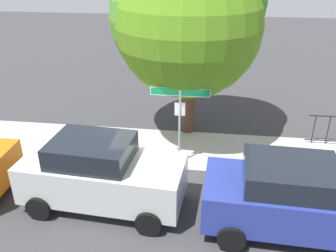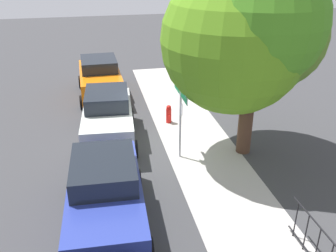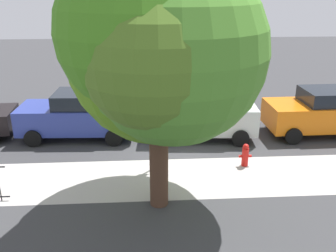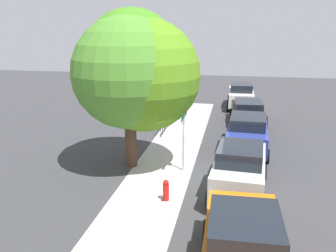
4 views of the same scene
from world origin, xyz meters
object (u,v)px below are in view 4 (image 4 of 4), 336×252
Objects in this scene: shade_tree at (133,70)px; street_sign at (184,127)px; car_orange at (243,246)px; car_black at (248,112)px; car_silver at (240,169)px; car_blue at (247,133)px; car_white at (241,95)px; fire_hydrant at (166,190)px.

street_sign is at bearing -91.65° from shade_tree.
car_black is (14.39, -0.41, -0.12)m from car_orange.
shade_tree is 5.84m from car_silver.
car_silver is at bearing 178.05° from car_blue.
car_blue is 9.61m from car_white.
car_black is at bearing -175.94° from car_white.
car_blue reaches higher than car_white.
shade_tree is 9.82m from car_black.
street_sign reaches higher than car_blue.
car_blue is 0.95× the size of car_black.
car_orange is at bearing -175.01° from car_silver.
street_sign is 0.63× the size of car_white.
car_orange is 1.01× the size of car_silver.
car_black is (7.75, -4.97, -3.41)m from shade_tree.
car_silver is 14.40m from car_white.
car_white reaches higher than car_black.
street_sign reaches higher than car_orange.
street_sign is 3.13m from shade_tree.
car_orange is 0.97× the size of car_blue.
car_orange is 4.80m from car_silver.
car_orange reaches higher than fire_hydrant.
shade_tree is 6.57m from car_blue.
street_sign is 12.90m from car_white.
car_blue is (4.80, -0.36, -0.03)m from car_silver.
car_orange reaches higher than car_white.
car_black is 1.12× the size of car_white.
shade_tree reaches higher than car_orange.
car_silver is at bearing -0.28° from car_orange.
car_silver is at bearing -127.26° from street_sign.
shade_tree is at bearing 123.81° from car_blue.
fire_hydrant is at bearing 169.70° from car_white.
car_blue is at bearing -58.59° from shade_tree.
car_silver is 9.61m from car_black.
fire_hydrant is (-2.91, -1.94, -3.84)m from shade_tree.
street_sign reaches higher than car_silver.
car_white is at bearing -1.33° from car_orange.
fire_hydrant is (-15.47, 2.63, -0.53)m from car_white.
car_black is at bearing -15.86° from fire_hydrant.
car_blue is (3.02, -2.70, -1.02)m from street_sign.
shade_tree is 1.58× the size of car_silver.
shade_tree reaches higher than car_silver.
car_orange is 14.40m from car_black.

